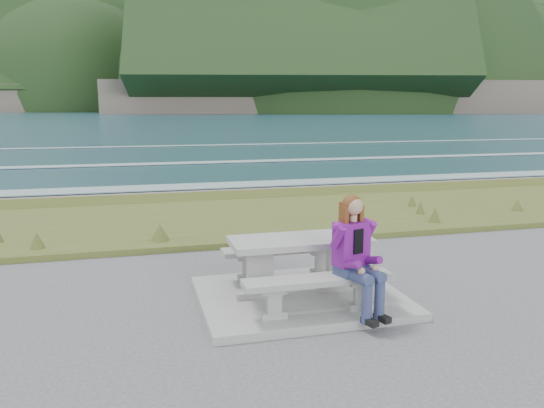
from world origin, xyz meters
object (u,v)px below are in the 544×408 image
picnic_table (300,250)px  bench_landward (319,285)px  bench_seaward (285,253)px  seated_woman (359,272)px

picnic_table → bench_landward: picnic_table is taller
bench_landward → bench_seaward: bearing=90.0°
bench_landward → bench_seaward: 1.40m
picnic_table → bench_seaward: picnic_table is taller
bench_seaward → seated_woman: bearing=-73.6°
picnic_table → seated_woman: size_ratio=1.28×
picnic_table → seated_woman: (0.45, -0.83, -0.07)m
picnic_table → bench_landward: bearing=-90.0°
picnic_table → bench_seaward: bearing=90.0°
picnic_table → bench_landward: size_ratio=1.00×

